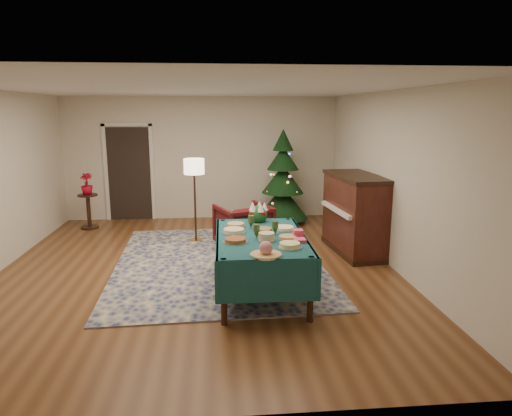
{
  "coord_description": "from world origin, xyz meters",
  "views": [
    {
      "loc": [
        0.29,
        -6.71,
        2.39
      ],
      "look_at": [
        0.87,
        -0.22,
        1.0
      ],
      "focal_mm": 32.0,
      "sensor_mm": 36.0,
      "label": 1
    }
  ],
  "objects": [
    {
      "name": "gift_box",
      "position": [
        1.33,
        -1.11,
        0.84
      ],
      "size": [
        0.13,
        0.13,
        0.1
      ],
      "primitive_type": "cube",
      "rotation": [
        0.0,
        0.0,
        -0.01
      ],
      "color": "#E33F63",
      "rests_on": "buffet_table"
    },
    {
      "name": "potted_plant",
      "position": [
        -2.33,
        2.73,
        0.84
      ],
      "size": [
        0.25,
        0.44,
        0.25
      ],
      "primitive_type": "imported",
      "color": "#A30B21",
      "rests_on": "side_table"
    },
    {
      "name": "platter_0",
      "position": [
        0.84,
        -1.82,
        0.85
      ],
      "size": [
        0.36,
        0.36,
        0.17
      ],
      "color": "silver",
      "rests_on": "buffet_table"
    },
    {
      "name": "floor_lamp",
      "position": [
        -0.1,
        1.59,
        1.31
      ],
      "size": [
        0.37,
        0.37,
        1.54
      ],
      "color": "#A57F3F",
      "rests_on": "ground"
    },
    {
      "name": "piano",
      "position": [
        2.65,
        0.68,
        0.66
      ],
      "size": [
        0.86,
        1.61,
        1.34
      ],
      "color": "black",
      "rests_on": "ground"
    },
    {
      "name": "platter_3",
      "position": [
        0.91,
        -1.22,
        0.84
      ],
      "size": [
        0.23,
        0.23,
        0.11
      ],
      "color": "silver",
      "rests_on": "buffet_table"
    },
    {
      "name": "platter_4",
      "position": [
        1.19,
        -1.17,
        0.81
      ],
      "size": [
        0.27,
        0.27,
        0.04
      ],
      "color": "silver",
      "rests_on": "buffet_table"
    },
    {
      "name": "armchair",
      "position": [
        0.76,
        1.05,
        0.43
      ],
      "size": [
        1.08,
        1.05,
        0.87
      ],
      "primitive_type": "imported",
      "rotation": [
        0.0,
        0.0,
        3.52
      ],
      "color": "#480F11",
      "rests_on": "ground"
    },
    {
      "name": "goblet_0",
      "position": [
        0.77,
        -0.59,
        0.88
      ],
      "size": [
        0.08,
        0.08,
        0.18
      ],
      "color": "#2D471E",
      "rests_on": "buffet_table"
    },
    {
      "name": "centerpiece",
      "position": [
        0.9,
        -0.2,
        0.92
      ],
      "size": [
        0.28,
        0.28,
        0.32
      ],
      "color": "#1E4C1E",
      "rests_on": "buffet_table"
    },
    {
      "name": "buffet_table",
      "position": [
        0.86,
        -0.99,
        0.63
      ],
      "size": [
        1.21,
        2.04,
        0.79
      ],
      "color": "black",
      "rests_on": "ground"
    },
    {
      "name": "side_table",
      "position": [
        -2.33,
        2.73,
        0.35
      ],
      "size": [
        0.4,
        0.4,
        0.71
      ],
      "color": "black",
      "rests_on": "ground"
    },
    {
      "name": "goblet_1",
      "position": [
        1.06,
        -0.94,
        0.88
      ],
      "size": [
        0.08,
        0.08,
        0.18
      ],
      "color": "#2D471E",
      "rests_on": "buffet_table"
    },
    {
      "name": "rug",
      "position": [
        0.31,
        0.29,
        0.01
      ],
      "size": [
        3.36,
        4.32,
        0.02
      ],
      "primitive_type": "cube",
      "rotation": [
        0.0,
        0.0,
        0.04
      ],
      "color": "navy",
      "rests_on": "ground"
    },
    {
      "name": "goblet_2",
      "position": [
        0.8,
        -1.1,
        0.88
      ],
      "size": [
        0.08,
        0.08,
        0.18
      ],
      "color": "#2D471E",
      "rests_on": "buffet_table"
    },
    {
      "name": "platter_2",
      "position": [
        0.52,
        -1.26,
        0.81
      ],
      "size": [
        0.32,
        0.32,
        0.05
      ],
      "color": "silver",
      "rests_on": "buffet_table"
    },
    {
      "name": "platter_6",
      "position": [
        0.91,
        -0.88,
        0.82
      ],
      "size": [
        0.27,
        0.27,
        0.08
      ],
      "color": "silver",
      "rests_on": "buffet_table"
    },
    {
      "name": "platter_8",
      "position": [
        0.56,
        -0.44,
        0.81
      ],
      "size": [
        0.28,
        0.28,
        0.04
      ],
      "color": "silver",
      "rests_on": "buffet_table"
    },
    {
      "name": "platter_7",
      "position": [
        1.22,
        -0.7,
        0.81
      ],
      "size": [
        0.32,
        0.32,
        0.04
      ],
      "color": "silver",
      "rests_on": "buffet_table"
    },
    {
      "name": "platter_5",
      "position": [
        0.52,
        -0.8,
        0.81
      ],
      "size": [
        0.33,
        0.33,
        0.05
      ],
      "color": "silver",
      "rests_on": "buffet_table"
    },
    {
      "name": "room_shell",
      "position": [
        0.0,
        0.0,
        1.35
      ],
      "size": [
        7.0,
        7.0,
        7.0
      ],
      "color": "#593319",
      "rests_on": "ground"
    },
    {
      "name": "doorway",
      "position": [
        -1.6,
        3.48,
        1.1
      ],
      "size": [
        1.08,
        0.04,
        2.16
      ],
      "color": "black",
      "rests_on": "ground"
    },
    {
      "name": "christmas_tree",
      "position": [
        1.73,
        2.9,
        0.91
      ],
      "size": [
        1.45,
        1.45,
        2.02
      ],
      "color": "black",
      "rests_on": "ground"
    },
    {
      "name": "platter_1",
      "position": [
        1.16,
        -1.55,
        0.82
      ],
      "size": [
        0.29,
        0.29,
        0.06
      ],
      "color": "silver",
      "rests_on": "buffet_table"
    },
    {
      "name": "napkin_stack",
      "position": [
        1.32,
        -1.31,
        0.81
      ],
      "size": [
        0.16,
        0.16,
        0.04
      ],
      "primitive_type": "cube",
      "rotation": [
        0.0,
        0.0,
        -0.01
      ],
      "color": "#E43F60",
      "rests_on": "buffet_table"
    }
  ]
}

